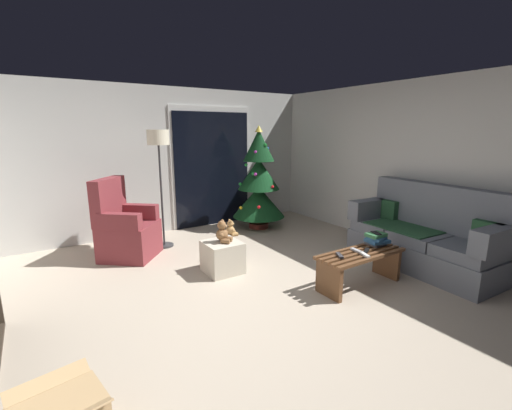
# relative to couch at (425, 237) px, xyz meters

# --- Properties ---
(ground_plane) EXTENTS (7.00, 7.00, 0.00)m
(ground_plane) POSITION_rel_couch_xyz_m (-2.32, 0.44, -0.40)
(ground_plane) COLOR #B2A38E
(wall_back) EXTENTS (5.72, 0.12, 2.50)m
(wall_back) POSITION_rel_couch_xyz_m (-2.32, 3.50, 0.85)
(wall_back) COLOR beige
(wall_back) RESTS_ON ground
(wall_right) EXTENTS (0.12, 6.00, 2.50)m
(wall_right) POSITION_rel_couch_xyz_m (0.54, 0.44, 0.85)
(wall_right) COLOR beige
(wall_right) RESTS_ON ground
(patio_door_frame) EXTENTS (1.60, 0.02, 2.20)m
(patio_door_frame) POSITION_rel_couch_xyz_m (-1.41, 3.43, 0.70)
(patio_door_frame) COLOR silver
(patio_door_frame) RESTS_ON ground
(patio_door_glass) EXTENTS (1.50, 0.02, 2.10)m
(patio_door_glass) POSITION_rel_couch_xyz_m (-1.41, 3.41, 0.65)
(patio_door_glass) COLOR black
(patio_door_glass) RESTS_ON ground
(couch) EXTENTS (0.89, 1.98, 1.08)m
(couch) POSITION_rel_couch_xyz_m (0.00, 0.00, 0.00)
(couch) COLOR slate
(couch) RESTS_ON ground
(coffee_table) EXTENTS (1.10, 0.40, 0.41)m
(coffee_table) POSITION_rel_couch_xyz_m (-1.20, 0.05, -0.13)
(coffee_table) COLOR brown
(coffee_table) RESTS_ON ground
(remote_white) EXTENTS (0.09, 0.16, 0.02)m
(remote_white) POSITION_rel_couch_xyz_m (-1.25, -0.05, 0.02)
(remote_white) COLOR silver
(remote_white) RESTS_ON coffee_table
(remote_black) EXTENTS (0.16, 0.11, 0.02)m
(remote_black) POSITION_rel_couch_xyz_m (-1.13, 0.02, 0.02)
(remote_black) COLOR black
(remote_black) RESTS_ON coffee_table
(remote_graphite) EXTENTS (0.11, 0.16, 0.02)m
(remote_graphite) POSITION_rel_couch_xyz_m (-1.50, 0.08, 0.02)
(remote_graphite) COLOR #333338
(remote_graphite) RESTS_ON coffee_table
(remote_silver) EXTENTS (0.06, 0.16, 0.02)m
(remote_silver) POSITION_rel_couch_xyz_m (-1.22, 0.09, 0.02)
(remote_silver) COLOR #ADADB2
(remote_silver) RESTS_ON coffee_table
(book_stack) EXTENTS (0.28, 0.24, 0.15)m
(book_stack) POSITION_rel_couch_xyz_m (-0.84, 0.11, 0.09)
(book_stack) COLOR #4C4C51
(book_stack) RESTS_ON coffee_table
(cell_phone) EXTENTS (0.12, 0.16, 0.01)m
(cell_phone) POSITION_rel_couch_xyz_m (-0.86, 0.11, 0.17)
(cell_phone) COLOR black
(cell_phone) RESTS_ON book_stack
(christmas_tree) EXTENTS (0.95, 0.95, 1.86)m
(christmas_tree) POSITION_rel_couch_xyz_m (-0.84, 2.71, 0.43)
(christmas_tree) COLOR #4C1E19
(christmas_tree) RESTS_ON ground
(armchair) EXTENTS (0.97, 0.96, 1.13)m
(armchair) POSITION_rel_couch_xyz_m (-3.24, 2.49, 0.00)
(armchair) COLOR maroon
(armchair) RESTS_ON ground
(floor_lamp) EXTENTS (0.32, 0.32, 1.78)m
(floor_lamp) POSITION_rel_couch_xyz_m (-2.65, 2.65, 1.11)
(floor_lamp) COLOR #2D2D30
(floor_lamp) RESTS_ON ground
(ottoman) EXTENTS (0.44, 0.44, 0.40)m
(ottoman) POSITION_rel_couch_xyz_m (-2.34, 1.27, -0.20)
(ottoman) COLOR beige
(ottoman) RESTS_ON ground
(teddy_bear_chestnut) EXTENTS (0.21, 0.21, 0.29)m
(teddy_bear_chestnut) POSITION_rel_couch_xyz_m (-2.33, 1.26, 0.12)
(teddy_bear_chestnut) COLOR brown
(teddy_bear_chestnut) RESTS_ON ottoman
(teddy_bear_honey_by_tree) EXTENTS (0.20, 0.20, 0.29)m
(teddy_bear_honey_by_tree) POSITION_rel_couch_xyz_m (-1.51, 2.56, -0.28)
(teddy_bear_honey_by_tree) COLOR tan
(teddy_bear_honey_by_tree) RESTS_ON ground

